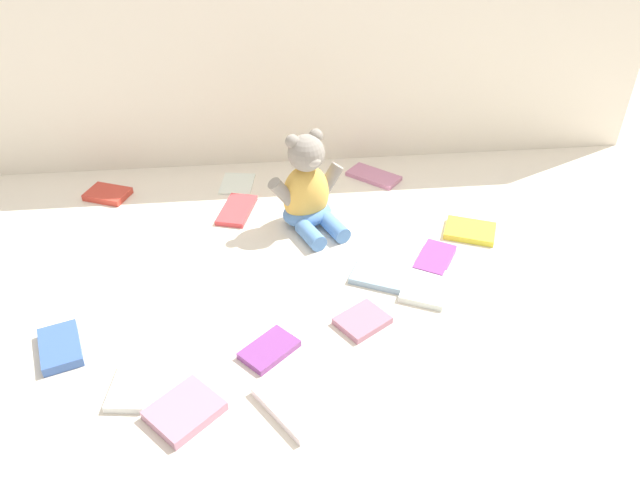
% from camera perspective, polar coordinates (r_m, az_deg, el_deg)
% --- Properties ---
extents(ground_plane, '(3.20, 3.20, 0.00)m').
position_cam_1_polar(ground_plane, '(1.41, -0.22, -0.92)').
color(ground_plane, silver).
extents(backdrop_drape, '(1.85, 0.03, 0.59)m').
position_cam_1_polar(backdrop_drape, '(1.66, -1.80, 16.55)').
color(backdrop_drape, white).
rests_on(backdrop_drape, ground_plane).
extents(teddy_bear, '(0.19, 0.20, 0.23)m').
position_cam_1_polar(teddy_bear, '(1.45, -1.15, 4.45)').
color(teddy_bear, '#E5B24C').
rests_on(teddy_bear, ground_plane).
extents(book_case_0, '(0.08, 0.11, 0.01)m').
position_cam_1_polar(book_case_0, '(1.15, -16.87, -12.71)').
color(book_case_0, white).
rests_on(book_case_0, ground_plane).
extents(book_case_1, '(0.12, 0.11, 0.01)m').
position_cam_1_polar(book_case_1, '(1.22, 3.90, -7.38)').
color(book_case_1, '#AB6D84').
rests_on(book_case_1, ground_plane).
extents(book_case_2, '(0.10, 0.13, 0.02)m').
position_cam_1_polar(book_case_2, '(1.26, -22.68, -9.03)').
color(book_case_2, '#3A5EA8').
rests_on(book_case_2, ground_plane).
extents(book_case_3, '(0.15, 0.16, 0.02)m').
position_cam_1_polar(book_case_3, '(1.08, -2.35, -14.71)').
color(book_case_3, white).
rests_on(book_case_3, ground_plane).
extents(book_case_4, '(0.15, 0.13, 0.01)m').
position_cam_1_polar(book_case_4, '(1.34, 5.64, -3.14)').
color(book_case_4, '#8EB1CB').
rests_on(book_case_4, ground_plane).
extents(book_case_5, '(0.10, 0.12, 0.01)m').
position_cam_1_polar(book_case_5, '(1.66, -7.60, 5.19)').
color(book_case_5, white).
rests_on(book_case_5, ground_plane).
extents(book_case_6, '(0.10, 0.15, 0.01)m').
position_cam_1_polar(book_case_6, '(1.55, -7.62, 2.73)').
color(book_case_6, '#DB4045').
rests_on(book_case_6, ground_plane).
extents(book_case_7, '(0.12, 0.12, 0.01)m').
position_cam_1_polar(book_case_7, '(1.17, -4.66, -9.97)').
color(book_case_7, '#833E8D').
rests_on(book_case_7, ground_plane).
extents(book_case_8, '(0.14, 0.12, 0.01)m').
position_cam_1_polar(book_case_8, '(1.50, 13.57, 0.83)').
color(book_case_8, yellow).
rests_on(book_case_8, ground_plane).
extents(book_case_9, '(0.13, 0.15, 0.01)m').
position_cam_1_polar(book_case_9, '(1.32, 9.67, -4.23)').
color(book_case_9, white).
rests_on(book_case_9, ground_plane).
extents(book_case_10, '(0.14, 0.14, 0.02)m').
position_cam_1_polar(book_case_10, '(1.09, -12.28, -15.02)').
color(book_case_10, '#B47B95').
rests_on(book_case_10, ground_plane).
extents(book_case_11, '(0.12, 0.13, 0.02)m').
position_cam_1_polar(book_case_11, '(1.39, 10.46, -1.72)').
color(book_case_11, purple).
rests_on(book_case_11, ground_plane).
extents(book_case_12, '(0.15, 0.14, 0.01)m').
position_cam_1_polar(book_case_12, '(1.69, 4.93, 5.85)').
color(book_case_12, '#C0749A').
rests_on(book_case_12, ground_plane).
extents(book_case_13, '(0.12, 0.11, 0.02)m').
position_cam_1_polar(book_case_13, '(1.68, -18.86, 4.00)').
color(book_case_13, red).
rests_on(book_case_13, ground_plane).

